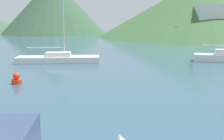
{
  "coord_description": "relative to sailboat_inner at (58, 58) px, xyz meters",
  "views": [
    {
      "loc": [
        3.05,
        -2.45,
        4.27
      ],
      "look_at": [
        -0.32,
        14.0,
        1.2
      ],
      "focal_mm": 45.0,
      "sensor_mm": 36.0,
      "label": 1
    }
  ],
  "objects": [
    {
      "name": "hill_east",
      "position": [
        18.2,
        45.23,
        6.53
      ],
      "size": [
        49.54,
        49.54,
        13.93
      ],
      "color": "#3D6038",
      "rests_on": "ground_plane"
    },
    {
      "name": "hill_central",
      "position": [
        -22.49,
        52.1,
        7.54
      ],
      "size": [
        29.9,
        29.9,
        15.96
      ],
      "color": "#38563D",
      "rests_on": "ground_plane"
    },
    {
      "name": "buoy_marker",
      "position": [
        0.88,
        -9.37,
        -0.13
      ],
      "size": [
        0.67,
        0.67,
        0.77
      ],
      "color": "red",
      "rests_on": "ground_plane"
    },
    {
      "name": "sailboat_inner",
      "position": [
        0.0,
        0.0,
        0.0
      ],
      "size": [
        8.37,
        4.12,
        11.47
      ],
      "rotation": [
        0.0,
        0.0,
        0.27
      ],
      "color": "white",
      "rests_on": "ground_plane"
    },
    {
      "name": "sailboat_middle",
      "position": [
        16.24,
        3.69,
        0.1
      ],
      "size": [
        5.96,
        2.01,
        10.71
      ],
      "rotation": [
        0.0,
        0.0,
        -0.07
      ],
      "color": "white",
      "rests_on": "ground_plane"
    }
  ]
}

